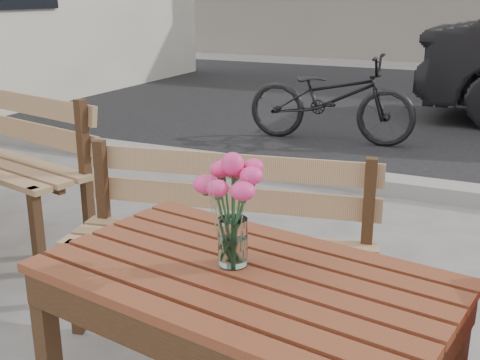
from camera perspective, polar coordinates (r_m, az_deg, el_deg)
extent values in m
cube|color=black|center=(8.77, 18.80, 6.56)|extent=(30.00, 8.00, 0.00)
cube|color=gray|center=(4.90, 13.19, -0.32)|extent=(30.00, 0.25, 0.12)
cube|color=brown|center=(1.78, 0.42, -9.08)|extent=(1.29, 0.88, 0.03)
cube|color=black|center=(2.45, -6.45, -10.94)|extent=(0.07, 0.07, 0.71)
cube|color=#997A4F|center=(2.67, -2.09, -6.27)|extent=(1.43, 0.62, 0.03)
cube|color=#997A4F|center=(2.78, -0.93, -0.19)|extent=(1.37, 0.28, 0.38)
cube|color=black|center=(2.87, -15.41, -9.91)|extent=(0.06, 0.06, 0.46)
cube|color=black|center=(2.53, 11.16, -13.42)|extent=(0.06, 0.06, 0.46)
cube|color=black|center=(3.04, -12.78, -4.10)|extent=(0.06, 0.06, 0.84)
cube|color=black|center=(2.73, 11.84, -6.56)|extent=(0.06, 0.06, 0.84)
cylinder|color=white|center=(1.78, -0.68, -5.88)|extent=(0.09, 0.09, 0.15)
cylinder|color=#2A5932|center=(1.75, -0.69, -3.69)|extent=(0.05, 0.05, 0.29)
cube|color=#997A4F|center=(4.14, -20.23, 5.73)|extent=(1.51, 0.39, 0.42)
cube|color=black|center=(3.49, -18.82, -4.70)|extent=(0.07, 0.07, 0.51)
cube|color=black|center=(3.61, -14.52, 0.03)|extent=(0.07, 0.07, 0.94)
imported|color=black|center=(6.37, 8.60, 7.70)|extent=(1.78, 0.71, 0.92)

